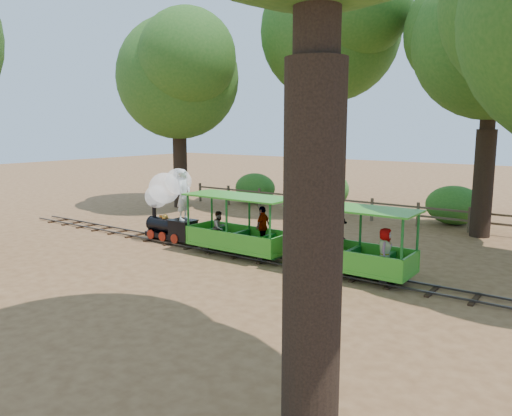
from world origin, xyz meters
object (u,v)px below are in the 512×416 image
Objects in this scene: locomotive at (169,199)px; fence at (351,206)px; carriage_front at (240,232)px; carriage_rear at (352,248)px.

locomotive is 0.15× the size of fence.
carriage_front is 8.00m from fence.
fence is (0.05, 8.00, -0.19)m from carriage_front.
locomotive is at bearing 179.69° from carriage_rear.
locomotive is 7.09m from carriage_rear.
carriage_rear is (3.84, 0.03, 0.01)m from carriage_front.
fence is at bearing 115.46° from carriage_rear.
carriage_front and carriage_rear have the same top height.
fence is at bearing 89.67° from carriage_front.
locomotive reaches higher than carriage_front.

